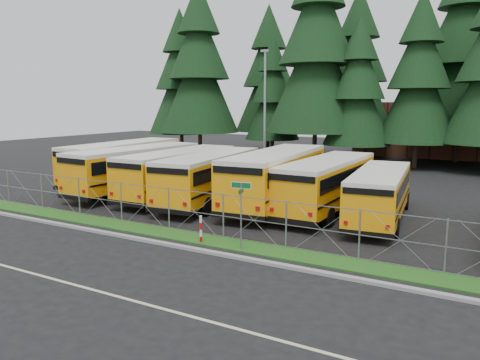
% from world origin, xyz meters
% --- Properties ---
extents(ground, '(120.00, 120.00, 0.00)m').
position_xyz_m(ground, '(0.00, 0.00, 0.00)').
color(ground, black).
rests_on(ground, ground).
extents(curb, '(50.00, 0.25, 0.12)m').
position_xyz_m(curb, '(0.00, -3.10, 0.06)').
color(curb, gray).
rests_on(curb, ground).
extents(grass_verge, '(50.00, 1.40, 0.06)m').
position_xyz_m(grass_verge, '(0.00, -1.70, 0.03)').
color(grass_verge, '#1B4C15').
rests_on(grass_verge, ground).
extents(road_lane_line, '(50.00, 0.12, 0.01)m').
position_xyz_m(road_lane_line, '(0.00, -8.00, 0.01)').
color(road_lane_line, beige).
rests_on(road_lane_line, ground).
extents(chainlink_fence, '(44.00, 0.10, 2.00)m').
position_xyz_m(chainlink_fence, '(0.00, -1.00, 1.00)').
color(chainlink_fence, gray).
rests_on(chainlink_fence, ground).
extents(brick_building, '(22.00, 10.00, 6.00)m').
position_xyz_m(brick_building, '(6.00, 40.00, 3.00)').
color(brick_building, brown).
rests_on(brick_building, ground).
extents(bus_0, '(3.32, 12.03, 3.13)m').
position_xyz_m(bus_0, '(-14.20, 7.20, 1.56)').
color(bus_0, orange).
rests_on(bus_0, ground).
extents(bus_1, '(3.46, 11.78, 3.05)m').
position_xyz_m(bus_1, '(-11.32, 5.33, 1.52)').
color(bus_1, orange).
rests_on(bus_1, ground).
extents(bus_2, '(2.82, 11.33, 2.96)m').
position_xyz_m(bus_2, '(-8.06, 5.54, 1.48)').
color(bus_2, orange).
rests_on(bus_2, ground).
extents(bus_3, '(4.03, 11.50, 2.95)m').
position_xyz_m(bus_3, '(-5.51, 5.17, 1.48)').
color(bus_3, orange).
rests_on(bus_3, ground).
extents(bus_4, '(3.88, 12.38, 3.19)m').
position_xyz_m(bus_4, '(-1.69, 6.21, 1.60)').
color(bus_4, orange).
rests_on(bus_4, ground).
extents(bus_5, '(2.76, 11.13, 2.91)m').
position_xyz_m(bus_5, '(1.31, 6.29, 1.45)').
color(bus_5, orange).
rests_on(bus_5, ground).
extents(bus_6, '(3.41, 10.14, 2.61)m').
position_xyz_m(bus_6, '(4.24, 5.57, 1.30)').
color(bus_6, orange).
rests_on(bus_6, ground).
extents(street_sign, '(0.83, 0.55, 2.81)m').
position_xyz_m(street_sign, '(0.54, -2.15, 2.03)').
color(street_sign, gray).
rests_on(street_sign, ground).
extents(striped_bollard, '(0.11, 0.11, 1.20)m').
position_xyz_m(striped_bollard, '(-1.43, -2.12, 0.60)').
color(striped_bollard, '#B20C0C').
rests_on(striped_bollard, ground).
extents(light_standard, '(0.70, 0.35, 10.14)m').
position_xyz_m(light_standard, '(-7.90, 16.81, 5.50)').
color(light_standard, gray).
rests_on(light_standard, ground).
extents(conifer_0, '(7.45, 7.45, 16.47)m').
position_xyz_m(conifer_0, '(-23.53, 26.38, 8.24)').
color(conifer_0, black).
rests_on(conifer_0, ground).
extents(conifer_1, '(8.45, 8.45, 18.69)m').
position_xyz_m(conifer_1, '(-19.68, 24.56, 9.35)').
color(conifer_1, black).
rests_on(conifer_1, ground).
extents(conifer_2, '(5.97, 5.97, 13.20)m').
position_xyz_m(conifer_2, '(-12.96, 28.83, 6.60)').
color(conifer_2, black).
rests_on(conifer_2, ground).
extents(conifer_3, '(9.52, 9.52, 21.06)m').
position_xyz_m(conifer_3, '(-6.83, 25.70, 10.53)').
color(conifer_3, black).
rests_on(conifer_3, ground).
extents(conifer_4, '(6.25, 6.25, 13.83)m').
position_xyz_m(conifer_4, '(-2.60, 25.36, 6.91)').
color(conifer_4, black).
rests_on(conifer_4, ground).
extents(conifer_5, '(7.17, 7.17, 15.85)m').
position_xyz_m(conifer_5, '(2.35, 27.18, 7.92)').
color(conifer_5, black).
rests_on(conifer_5, ground).
extents(conifer_10, '(7.82, 7.82, 17.29)m').
position_xyz_m(conifer_10, '(-15.52, 32.97, 8.65)').
color(conifer_10, black).
rests_on(conifer_10, ground).
extents(conifer_11, '(8.11, 8.11, 17.93)m').
position_xyz_m(conifer_11, '(-4.70, 32.19, 8.97)').
color(conifer_11, black).
rests_on(conifer_11, ground).
extents(conifer_12, '(9.60, 9.60, 21.23)m').
position_xyz_m(conifer_12, '(5.24, 33.48, 10.61)').
color(conifer_12, black).
rests_on(conifer_12, ground).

